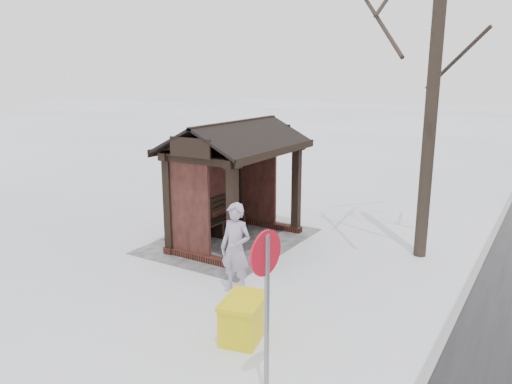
% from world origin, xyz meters
% --- Properties ---
extents(ground, '(120.00, 120.00, 0.00)m').
position_xyz_m(ground, '(0.00, 0.00, 0.00)').
color(ground, white).
rests_on(ground, ground).
extents(kerb, '(120.00, 0.15, 0.06)m').
position_xyz_m(kerb, '(0.00, 5.50, 0.01)').
color(kerb, gray).
rests_on(kerb, ground).
extents(trampled_patch, '(4.20, 3.20, 0.02)m').
position_xyz_m(trampled_patch, '(0.00, -0.20, 0.01)').
color(trampled_patch, '#98999E').
rests_on(trampled_patch, ground).
extents(bus_shelter, '(3.60, 2.40, 3.09)m').
position_xyz_m(bus_shelter, '(0.00, -0.16, 2.17)').
color(bus_shelter, '#371D14').
rests_on(bus_shelter, ground).
extents(pedestrian, '(0.44, 0.66, 1.80)m').
position_xyz_m(pedestrian, '(2.46, 1.62, 0.90)').
color(pedestrian, '#A094AD').
rests_on(pedestrian, ground).
extents(dog, '(0.71, 0.47, 0.55)m').
position_xyz_m(dog, '(1.03, 1.52, 0.27)').
color(dog, black).
rests_on(dog, ground).
extents(grit_bin, '(1.02, 0.81, 0.69)m').
position_xyz_m(grit_bin, '(3.86, 2.72, 0.35)').
color(grit_bin, '#D8C20C').
rests_on(grit_bin, ground).
extents(road_sign, '(0.60, 0.12, 2.34)m').
position_xyz_m(road_sign, '(4.98, 3.79, 1.69)').
color(road_sign, gray).
rests_on(road_sign, ground).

